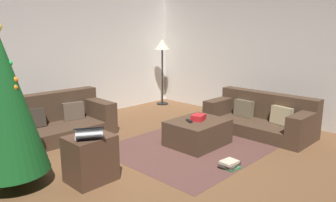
{
  "coord_description": "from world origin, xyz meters",
  "views": [
    {
      "loc": [
        -2.76,
        -2.63,
        1.74
      ],
      "look_at": [
        0.49,
        0.48,
        0.75
      ],
      "focal_mm": 33.83,
      "sensor_mm": 36.0,
      "label": 1
    }
  ],
  "objects_px": {
    "christmas_tree": "(6,104)",
    "corner_lamp": "(162,49)",
    "gift_box": "(198,117)",
    "tv_remote": "(189,121)",
    "couch_right": "(261,118)",
    "ottoman": "(198,132)",
    "couch_left": "(55,121)",
    "side_table": "(90,158)",
    "book_stack": "(230,164)",
    "laptop": "(89,133)"
  },
  "relations": [
    {
      "from": "couch_right",
      "to": "laptop",
      "type": "height_order",
      "value": "laptop"
    },
    {
      "from": "gift_box",
      "to": "christmas_tree",
      "type": "distance_m",
      "value": 2.7
    },
    {
      "from": "side_table",
      "to": "couch_left",
      "type": "bearing_deg",
      "value": 75.08
    },
    {
      "from": "corner_lamp",
      "to": "gift_box",
      "type": "bearing_deg",
      "value": -123.93
    },
    {
      "from": "christmas_tree",
      "to": "side_table",
      "type": "height_order",
      "value": "christmas_tree"
    },
    {
      "from": "gift_box",
      "to": "side_table",
      "type": "height_order",
      "value": "side_table"
    },
    {
      "from": "couch_left",
      "to": "christmas_tree",
      "type": "height_order",
      "value": "christmas_tree"
    },
    {
      "from": "couch_left",
      "to": "book_stack",
      "type": "bearing_deg",
      "value": 110.76
    },
    {
      "from": "ottoman",
      "to": "couch_right",
      "type": "bearing_deg",
      "value": -17.81
    },
    {
      "from": "couch_left",
      "to": "laptop",
      "type": "height_order",
      "value": "laptop"
    },
    {
      "from": "couch_left",
      "to": "laptop",
      "type": "relative_size",
      "value": 3.5
    },
    {
      "from": "ottoman",
      "to": "gift_box",
      "type": "xyz_separation_m",
      "value": [
        0.02,
        0.01,
        0.24
      ]
    },
    {
      "from": "laptop",
      "to": "couch_left",
      "type": "bearing_deg",
      "value": 74.53
    },
    {
      "from": "couch_left",
      "to": "couch_right",
      "type": "xyz_separation_m",
      "value": [
        2.64,
        -2.35,
        -0.02
      ]
    },
    {
      "from": "couch_left",
      "to": "side_table",
      "type": "height_order",
      "value": "couch_left"
    },
    {
      "from": "book_stack",
      "to": "side_table",
      "type": "bearing_deg",
      "value": 145.34
    },
    {
      "from": "couch_right",
      "to": "tv_remote",
      "type": "bearing_deg",
      "value": 72.91
    },
    {
      "from": "ottoman",
      "to": "laptop",
      "type": "bearing_deg",
      "value": 177.45
    },
    {
      "from": "christmas_tree",
      "to": "laptop",
      "type": "distance_m",
      "value": 0.95
    },
    {
      "from": "laptop",
      "to": "corner_lamp",
      "type": "xyz_separation_m",
      "value": [
        3.51,
        2.31,
        0.72
      ]
    },
    {
      "from": "couch_left",
      "to": "book_stack",
      "type": "distance_m",
      "value": 2.97
    },
    {
      "from": "gift_box",
      "to": "tv_remote",
      "type": "height_order",
      "value": "gift_box"
    },
    {
      "from": "ottoman",
      "to": "corner_lamp",
      "type": "xyz_separation_m",
      "value": [
        1.63,
        2.4,
        1.13
      ]
    },
    {
      "from": "book_stack",
      "to": "ottoman",
      "type": "bearing_deg",
      "value": 64.77
    },
    {
      "from": "christmas_tree",
      "to": "corner_lamp",
      "type": "xyz_separation_m",
      "value": [
        4.17,
        1.73,
        0.36
      ]
    },
    {
      "from": "couch_left",
      "to": "book_stack",
      "type": "relative_size",
      "value": 6.31
    },
    {
      "from": "couch_right",
      "to": "side_table",
      "type": "height_order",
      "value": "couch_right"
    },
    {
      "from": "couch_left",
      "to": "tv_remote",
      "type": "xyz_separation_m",
      "value": [
        1.23,
        -1.88,
        0.12
      ]
    },
    {
      "from": "couch_right",
      "to": "ottoman",
      "type": "bearing_deg",
      "value": 73.47
    },
    {
      "from": "couch_left",
      "to": "ottoman",
      "type": "bearing_deg",
      "value": 126.97
    },
    {
      "from": "christmas_tree",
      "to": "corner_lamp",
      "type": "distance_m",
      "value": 4.53
    },
    {
      "from": "ottoman",
      "to": "tv_remote",
      "type": "height_order",
      "value": "tv_remote"
    },
    {
      "from": "tv_remote",
      "to": "book_stack",
      "type": "relative_size",
      "value": 0.57
    },
    {
      "from": "laptop",
      "to": "corner_lamp",
      "type": "distance_m",
      "value": 4.27
    },
    {
      "from": "ottoman",
      "to": "corner_lamp",
      "type": "height_order",
      "value": "corner_lamp"
    },
    {
      "from": "tv_remote",
      "to": "side_table",
      "type": "distance_m",
      "value": 1.71
    },
    {
      "from": "couch_left",
      "to": "side_table",
      "type": "distance_m",
      "value": 1.86
    },
    {
      "from": "couch_right",
      "to": "corner_lamp",
      "type": "bearing_deg",
      "value": -6.02
    },
    {
      "from": "gift_box",
      "to": "ottoman",
      "type": "bearing_deg",
      "value": -159.63
    },
    {
      "from": "gift_box",
      "to": "book_stack",
      "type": "distance_m",
      "value": 1.04
    },
    {
      "from": "couch_left",
      "to": "ottoman",
      "type": "relative_size",
      "value": 1.99
    },
    {
      "from": "couch_left",
      "to": "christmas_tree",
      "type": "distance_m",
      "value": 1.86
    },
    {
      "from": "gift_box",
      "to": "book_stack",
      "type": "bearing_deg",
      "value": -116.16
    },
    {
      "from": "couch_right",
      "to": "ottoman",
      "type": "xyz_separation_m",
      "value": [
        -1.27,
        0.41,
        -0.07
      ]
    },
    {
      "from": "gift_box",
      "to": "laptop",
      "type": "distance_m",
      "value": 1.91
    },
    {
      "from": "side_table",
      "to": "couch_right",
      "type": "bearing_deg",
      "value": -9.94
    },
    {
      "from": "tv_remote",
      "to": "book_stack",
      "type": "bearing_deg",
      "value": -78.68
    },
    {
      "from": "corner_lamp",
      "to": "side_table",
      "type": "bearing_deg",
      "value": -146.98
    },
    {
      "from": "christmas_tree",
      "to": "book_stack",
      "type": "bearing_deg",
      "value": -35.52
    },
    {
      "from": "couch_left",
      "to": "book_stack",
      "type": "height_order",
      "value": "couch_left"
    }
  ]
}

